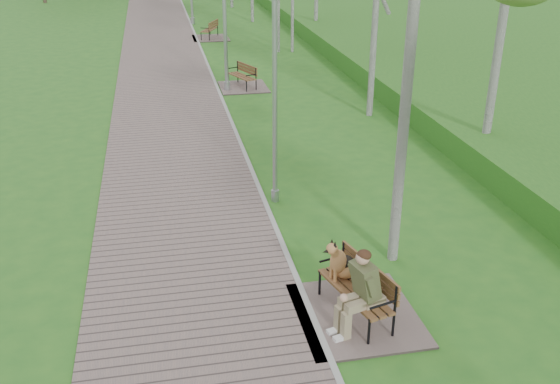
{
  "coord_description": "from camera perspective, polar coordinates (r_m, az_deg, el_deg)",
  "views": [
    {
      "loc": [
        -2.06,
        -9.58,
        5.77
      ],
      "look_at": [
        -0.05,
        0.43,
        1.12
      ],
      "focal_mm": 40.0,
      "sensor_mm": 36.0,
      "label": 1
    }
  ],
  "objects": [
    {
      "name": "ground",
      "position": [
        11.37,
        0.67,
        -5.99
      ],
      "size": [
        120.0,
        120.0,
        0.0
      ],
      "primitive_type": "plane",
      "color": "#296620",
      "rests_on": "ground"
    },
    {
      "name": "kerb",
      "position": [
        31.67,
        -7.66,
        13.84
      ],
      "size": [
        0.1,
        67.0,
        0.05
      ],
      "primitive_type": "cube",
      "color": "#999993",
      "rests_on": "ground"
    },
    {
      "name": "bench_second",
      "position": [
        22.32,
        -3.47,
        9.96
      ],
      "size": [
        1.64,
        1.83,
        1.01
      ],
      "color": "#73615D",
      "rests_on": "ground"
    },
    {
      "name": "bench_third",
      "position": [
        31.4,
        -6.44,
        14.12
      ],
      "size": [
        1.72,
        1.91,
        1.06
      ],
      "color": "#73615D",
      "rests_on": "ground"
    },
    {
      "name": "lamp_post_second",
      "position": [
        21.46,
        -5.1,
        16.02
      ],
      "size": [
        0.22,
        0.22,
        5.65
      ],
      "color": "#9B9EA3",
      "rests_on": "ground"
    },
    {
      "name": "lamp_post_near",
      "position": [
        12.75,
        -0.47,
        7.6
      ],
      "size": [
        0.17,
        0.17,
        4.41
      ],
      "color": "#9B9EA3",
      "rests_on": "ground"
    },
    {
      "name": "bench_main",
      "position": [
        9.63,
        6.68,
        -9.22
      ],
      "size": [
        1.83,
        2.03,
        1.6
      ],
      "color": "#73615D",
      "rests_on": "ground"
    },
    {
      "name": "embankment",
      "position": [
        33.26,
        14.27,
        13.78
      ],
      "size": [
        14.0,
        70.0,
        1.6
      ],
      "primitive_type": "cube",
      "color": "#3F8125",
      "rests_on": "ground"
    },
    {
      "name": "walkway",
      "position": [
        31.61,
        -10.91,
        13.59
      ],
      "size": [
        3.5,
        67.0,
        0.04
      ],
      "primitive_type": "cube",
      "color": "#73615D",
      "rests_on": "ground"
    }
  ]
}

